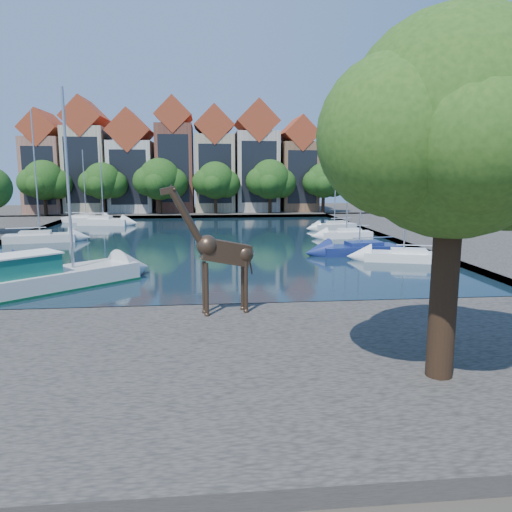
% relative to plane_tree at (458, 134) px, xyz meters
% --- Properties ---
extents(ground, '(160.00, 160.00, 0.00)m').
position_rel_plane_tree_xyz_m(ground, '(-7.62, 9.01, -7.67)').
color(ground, '#38332B').
rests_on(ground, ground).
extents(water_basin, '(38.00, 50.00, 0.08)m').
position_rel_plane_tree_xyz_m(water_basin, '(-7.62, 33.01, -7.63)').
color(water_basin, black).
rests_on(water_basin, ground).
extents(near_quay, '(50.00, 14.00, 0.50)m').
position_rel_plane_tree_xyz_m(near_quay, '(-7.62, 2.01, -7.42)').
color(near_quay, '#4E4944').
rests_on(near_quay, ground).
extents(far_quay, '(60.00, 16.00, 0.50)m').
position_rel_plane_tree_xyz_m(far_quay, '(-7.62, 65.01, -7.42)').
color(far_quay, '#4E4944').
rests_on(far_quay, ground).
extents(right_quay, '(14.00, 52.00, 0.50)m').
position_rel_plane_tree_xyz_m(right_quay, '(17.38, 33.01, -7.42)').
color(right_quay, '#4E4944').
rests_on(right_quay, ground).
extents(plane_tree, '(8.32, 6.40, 10.62)m').
position_rel_plane_tree_xyz_m(plane_tree, '(0.00, 0.00, 0.00)').
color(plane_tree, '#332114').
rests_on(plane_tree, near_quay).
extents(townhouse_west_end, '(5.44, 9.18, 14.93)m').
position_rel_plane_tree_xyz_m(townhouse_west_end, '(-30.62, 64.99, -0.31)').
color(townhouse_west_end, '#996753').
rests_on(townhouse_west_end, far_quay).
extents(townhouse_west_mid, '(5.94, 9.18, 16.79)m').
position_rel_plane_tree_xyz_m(townhouse_west_mid, '(-24.62, 64.99, 0.56)').
color(townhouse_west_mid, '#BBB090').
rests_on(townhouse_west_mid, far_quay).
extents(townhouse_west_inner, '(6.43, 9.18, 15.15)m').
position_rel_plane_tree_xyz_m(townhouse_west_inner, '(-18.12, 64.99, -0.32)').
color(townhouse_west_inner, beige).
rests_on(townhouse_west_inner, far_quay).
extents(townhouse_center, '(5.44, 9.18, 16.93)m').
position_rel_plane_tree_xyz_m(townhouse_center, '(-11.62, 64.99, 0.69)').
color(townhouse_center, brown).
rests_on(townhouse_center, far_quay).
extents(townhouse_east_inner, '(5.94, 9.18, 15.79)m').
position_rel_plane_tree_xyz_m(townhouse_east_inner, '(-5.62, 64.99, 0.06)').
color(townhouse_east_inner, tan).
rests_on(townhouse_east_inner, far_quay).
extents(townhouse_east_mid, '(6.43, 9.18, 16.65)m').
position_rel_plane_tree_xyz_m(townhouse_east_mid, '(0.88, 64.99, 0.43)').
color(townhouse_east_mid, '#BDB0A1').
rests_on(townhouse_east_mid, far_quay).
extents(townhouse_east_end, '(5.44, 9.18, 14.43)m').
position_rel_plane_tree_xyz_m(townhouse_east_end, '(7.38, 64.99, -0.56)').
color(townhouse_east_end, brown).
rests_on(townhouse_east_end, far_quay).
extents(far_tree_far_west, '(7.28, 5.60, 7.68)m').
position_rel_plane_tree_xyz_m(far_tree_far_west, '(-29.51, 59.50, -2.49)').
color(far_tree_far_west, '#332114').
rests_on(far_tree_far_west, far_quay).
extents(far_tree_west, '(6.76, 5.20, 7.36)m').
position_rel_plane_tree_xyz_m(far_tree_west, '(-21.52, 59.50, -2.60)').
color(far_tree_west, '#332114').
rests_on(far_tree_west, far_quay).
extents(far_tree_mid_west, '(7.80, 6.00, 8.00)m').
position_rel_plane_tree_xyz_m(far_tree_mid_west, '(-13.51, 59.50, -2.38)').
color(far_tree_mid_west, '#332114').
rests_on(far_tree_mid_west, far_quay).
extents(far_tree_mid_east, '(7.02, 5.40, 7.52)m').
position_rel_plane_tree_xyz_m(far_tree_mid_east, '(-5.52, 59.50, -2.54)').
color(far_tree_mid_east, '#332114').
rests_on(far_tree_mid_east, far_quay).
extents(far_tree_east, '(7.54, 5.80, 7.84)m').
position_rel_plane_tree_xyz_m(far_tree_east, '(2.49, 59.50, -2.43)').
color(far_tree_east, '#332114').
rests_on(far_tree_east, far_quay).
extents(far_tree_far_east, '(6.76, 5.20, 7.36)m').
position_rel_plane_tree_xyz_m(far_tree_far_east, '(10.48, 59.50, -2.60)').
color(far_tree_far_east, '#332114').
rests_on(far_tree_far_east, far_quay).
extents(giraffe_statue, '(3.86, 1.24, 5.55)m').
position_rel_plane_tree_xyz_m(giraffe_statue, '(-6.56, 7.44, -4.45)').
color(giraffe_statue, '#3C2B1E').
rests_on(giraffe_statue, near_quay).
extents(motorsailer, '(8.86, 8.26, 11.12)m').
position_rel_plane_tree_xyz_m(motorsailer, '(-15.85, 14.54, -6.73)').
color(motorsailer, silver).
rests_on(motorsailer, water_basin).
extents(sailboat_left_c, '(6.52, 3.35, 11.99)m').
position_rel_plane_tree_xyz_m(sailboat_left_c, '(-22.62, 34.48, -7.01)').
color(sailboat_left_c, silver).
rests_on(sailboat_left_c, water_basin).
extents(sailboat_left_d, '(6.16, 2.96, 9.66)m').
position_rel_plane_tree_xyz_m(sailboat_left_d, '(-19.62, 48.91, -6.98)').
color(sailboat_left_d, silver).
rests_on(sailboat_left_d, water_basin).
extents(sailboat_left_e, '(6.18, 3.04, 9.25)m').
position_rel_plane_tree_xyz_m(sailboat_left_e, '(-22.62, 53.01, -7.09)').
color(sailboat_left_e, silver).
rests_on(sailboat_left_e, water_basin).
extents(sailboat_right_a, '(6.08, 3.58, 8.57)m').
position_rel_plane_tree_xyz_m(sailboat_right_a, '(7.38, 21.23, -7.10)').
color(sailboat_right_a, white).
rests_on(sailboat_right_a, water_basin).
extents(sailboat_right_b, '(6.58, 3.04, 12.38)m').
position_rel_plane_tree_xyz_m(sailboat_right_b, '(5.09, 24.64, -7.03)').
color(sailboat_right_b, navy).
rests_on(sailboat_right_b, water_basin).
extents(sailboat_right_c, '(4.95, 1.80, 10.42)m').
position_rel_plane_tree_xyz_m(sailboat_right_c, '(6.76, 34.21, -7.04)').
color(sailboat_right_c, white).
rests_on(sailboat_right_c, water_basin).
extents(sailboat_right_d, '(5.10, 2.75, 9.08)m').
position_rel_plane_tree_xyz_m(sailboat_right_d, '(7.38, 41.28, -7.05)').
color(sailboat_right_d, silver).
rests_on(sailboat_right_d, water_basin).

